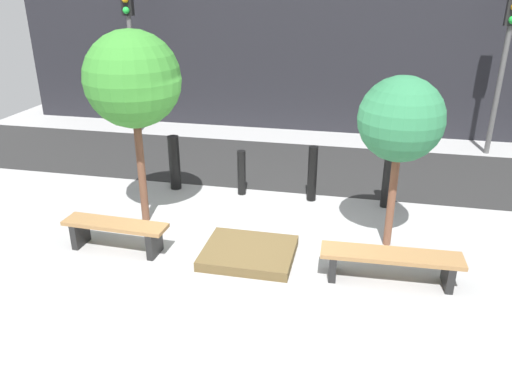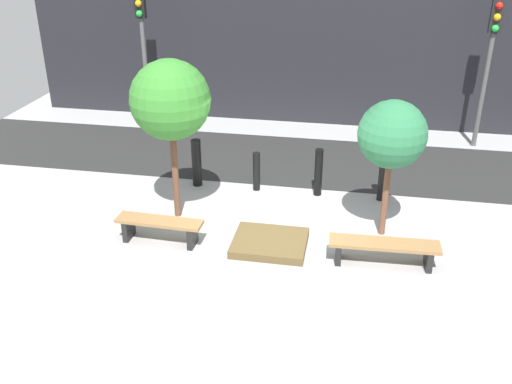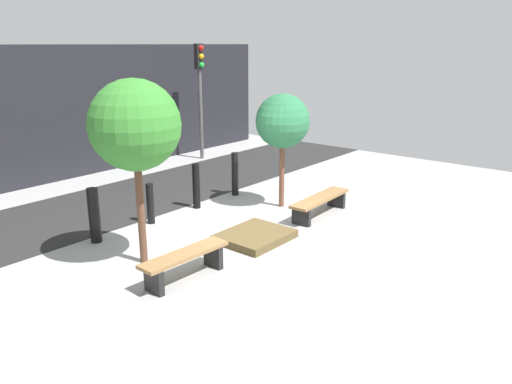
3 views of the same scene
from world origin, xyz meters
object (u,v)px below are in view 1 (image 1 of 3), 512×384
Objects in this scene: bench_right at (391,261)px; bollard_right at (387,179)px; bench_left at (116,230)px; bollard_center at (312,174)px; tree_behind_right_bench at (401,120)px; traffic_light_west at (130,32)px; tree_behind_left_bench at (133,80)px; bollard_left at (242,173)px; traffic_light_mid_west at (507,43)px; bollard_far_left at (175,163)px; planter_bed at (249,253)px.

bench_right is 2.52m from bollard_right.
bench_left is at bearing 177.82° from bench_right.
tree_behind_right_bench is at bearing -47.04° from bollard_center.
tree_behind_right_bench is 0.70× the size of traffic_light_west.
bench_right is 4.68m from tree_behind_left_bench.
traffic_light_mid_west is (5.15, 3.64, 2.11)m from bollard_left.
tree_behind_left_bench is 2.91× the size of bollard_right.
traffic_light_mid_west reaches higher than bollard_center.
bollard_far_left is 7.71m from traffic_light_mid_west.
tree_behind_left_bench reaches higher than bollard_left.
bollard_center is (0.67, 2.31, 0.45)m from planter_bed.
bench_right is 1.77× the size of bollard_far_left.
tree_behind_left_bench is at bearing 163.17° from bench_right.
bollard_left is at bearing -144.75° from traffic_light_mid_west.
bollard_left is 0.80× the size of bollard_right.
bollard_far_left is at bearing 180.00° from bollard_center.
tree_behind_right_bench is at bearing -89.82° from bollard_right.
traffic_light_mid_west is (6.49, 3.64, 2.01)m from bollard_far_left.
bollard_right is at bearing 19.74° from tree_behind_left_bench.
tree_behind_right_bench is 2.41× the size of bollard_right.
bollard_far_left is at bearing -150.76° from traffic_light_mid_west.
planter_bed is 0.42× the size of tree_behind_left_bench.
planter_bed is at bearing -131.17° from bollard_right.
bench_left is 1.51× the size of bollard_far_left.
bollard_center is at bearing 28.27° from tree_behind_left_bench.
tree_behind_right_bench is 2.05m from bollard_right.
tree_behind_left_bench is 0.86× the size of traffic_light_mid_west.
bollard_center is at bearing 0.00° from bollard_far_left.
traffic_light_mid_west reaches higher than bench_right.
tree_behind_left_bench is 8.26m from traffic_light_mid_west.
bench_right is 2.05m from planter_bed.
bollard_center reaches higher than bollard_left.
traffic_light_mid_west is at bearing 29.24° from bollard_far_left.
planter_bed is 7.86m from traffic_light_west.
bollard_far_left reaches higher than bollard_left.
tree_behind_left_bench is (-4.06, 1.06, 2.09)m from bench_right.
bench_right is 9.23m from traffic_light_west.
bollard_far_left is 1.23× the size of bollard_left.
bollard_far_left is at bearing 89.82° from tree_behind_left_bench.
bollard_right reaches higher than bollard_center.
traffic_light_mid_west is at bearing -0.00° from traffic_light_west.
tree_behind_right_bench is (4.06, 0.00, -0.40)m from tree_behind_left_bench.
tree_behind_right_bench is 2.49× the size of bollard_center.
bollard_center is (2.70, 2.51, 0.20)m from bench_left.
bollard_right is (2.02, 2.31, 0.47)m from planter_bed.
tree_behind_right_bench reaches higher than bollard_left.
planter_bed is 7.84m from traffic_light_mid_west.
tree_behind_right_bench reaches higher than bollard_center.
tree_behind_left_bench is 2.36m from bollard_far_left.
traffic_light_mid_west is at bearing 45.60° from bench_left.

